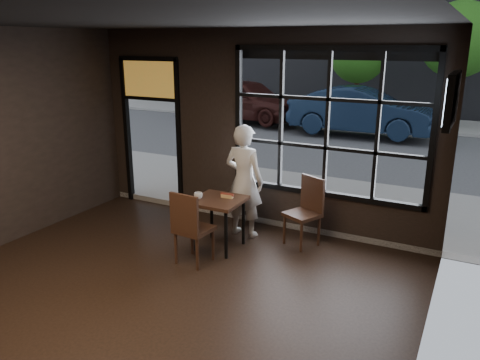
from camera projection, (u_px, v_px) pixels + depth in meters
The scene contains 17 objects.
floor at pixel (114, 328), 5.09m from camera, with size 6.00×7.00×0.02m, color black.
ceiling at pixel (87, 15), 4.18m from camera, with size 6.00×7.00×0.02m, color black.
wall_right at pixel (422, 245), 3.30m from camera, with size 0.04×7.00×3.20m, color black.
window_frame at pixel (327, 124), 7.02m from camera, with size 3.06×0.12×2.28m, color black.
stained_transom at pixel (150, 79), 8.33m from camera, with size 1.20×0.06×0.70m, color orange.
street_asphalt at pixel (418, 99), 25.49m from camera, with size 60.00×41.00×0.04m, color #545456.
cafe_table at pixel (218, 223), 6.96m from camera, with size 0.72×0.72×0.78m, color #321D13.
chair_near at pixel (194, 227), 6.46m from camera, with size 0.46×0.46×1.06m, color #321D13.
chair_window at pixel (302, 212), 7.02m from camera, with size 0.45×0.45×1.05m, color #321D13.
man at pixel (244, 181), 7.30m from camera, with size 0.65×0.43×1.79m, color silver.
hotdog at pixel (227, 196), 6.90m from camera, with size 0.20×0.08×0.06m, color tan, non-canonical shape.
cup at pixel (198, 196), 6.84m from camera, with size 0.12×0.12×0.10m, color silver.
tv at pixel (452, 99), 5.31m from camera, with size 0.12×1.04×0.61m, color black.
navy_car at pixel (361, 111), 15.02m from camera, with size 1.59×4.56×1.50m, color #112036.
maroon_car at pixel (246, 99), 17.73m from camera, with size 1.86×4.62×1.57m, color #341411.
tree_left at pixel (359, 55), 17.41m from camera, with size 2.09×2.09×3.57m.
tree_right at pixel (459, 40), 15.64m from camera, with size 2.53×2.53×4.32m.
Camera 1 is at (3.27, -3.28, 2.98)m, focal length 35.00 mm.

